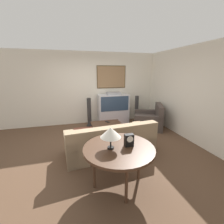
{
  "coord_description": "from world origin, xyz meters",
  "views": [
    {
      "loc": [
        -0.69,
        -3.68,
        1.97
      ],
      "look_at": [
        0.51,
        0.71,
        0.75
      ],
      "focal_mm": 24.0,
      "sensor_mm": 36.0,
      "label": 1
    }
  ],
  "objects_px": {
    "armchair": "(149,120)",
    "table_lamp": "(111,133)",
    "mantel_clock": "(129,140)",
    "coffee_table": "(106,124)",
    "speaker_tower_right": "(137,110)",
    "tv": "(113,109)",
    "couch": "(111,142)",
    "console_table": "(119,151)",
    "speaker_tower_left": "(89,113)"
  },
  "relations": [
    {
      "from": "armchair",
      "to": "speaker_tower_right",
      "type": "xyz_separation_m",
      "value": [
        -0.14,
        0.78,
        0.22
      ]
    },
    {
      "from": "armchair",
      "to": "table_lamp",
      "type": "xyz_separation_m",
      "value": [
        -2.07,
        -2.46,
        0.75
      ]
    },
    {
      "from": "mantel_clock",
      "to": "console_table",
      "type": "bearing_deg",
      "value": 179.77
    },
    {
      "from": "tv",
      "to": "console_table",
      "type": "bearing_deg",
      "value": -104.08
    },
    {
      "from": "tv",
      "to": "couch",
      "type": "distance_m",
      "value": 2.35
    },
    {
      "from": "mantel_clock",
      "to": "table_lamp",
      "type": "bearing_deg",
      "value": 179.79
    },
    {
      "from": "armchair",
      "to": "speaker_tower_right",
      "type": "height_order",
      "value": "speaker_tower_right"
    },
    {
      "from": "table_lamp",
      "to": "mantel_clock",
      "type": "relative_size",
      "value": 1.73
    },
    {
      "from": "speaker_tower_left",
      "to": "speaker_tower_right",
      "type": "height_order",
      "value": "same"
    },
    {
      "from": "mantel_clock",
      "to": "speaker_tower_left",
      "type": "bearing_deg",
      "value": 95.16
    },
    {
      "from": "speaker_tower_right",
      "to": "coffee_table",
      "type": "bearing_deg",
      "value": -144.83
    },
    {
      "from": "armchair",
      "to": "mantel_clock",
      "type": "bearing_deg",
      "value": -11.17
    },
    {
      "from": "coffee_table",
      "to": "console_table",
      "type": "distance_m",
      "value": 2.22
    },
    {
      "from": "mantel_clock",
      "to": "speaker_tower_right",
      "type": "relative_size",
      "value": 0.2
    },
    {
      "from": "coffee_table",
      "to": "table_lamp",
      "type": "height_order",
      "value": "table_lamp"
    },
    {
      "from": "couch",
      "to": "speaker_tower_left",
      "type": "xyz_separation_m",
      "value": [
        -0.26,
        2.14,
        0.21
      ]
    },
    {
      "from": "speaker_tower_right",
      "to": "armchair",
      "type": "bearing_deg",
      "value": -79.6
    },
    {
      "from": "armchair",
      "to": "table_lamp",
      "type": "distance_m",
      "value": 3.3
    },
    {
      "from": "armchair",
      "to": "table_lamp",
      "type": "height_order",
      "value": "table_lamp"
    },
    {
      "from": "speaker_tower_right",
      "to": "console_table",
      "type": "bearing_deg",
      "value": -118.86
    },
    {
      "from": "mantel_clock",
      "to": "speaker_tower_right",
      "type": "height_order",
      "value": "speaker_tower_right"
    },
    {
      "from": "couch",
      "to": "speaker_tower_left",
      "type": "relative_size",
      "value": 2.1
    },
    {
      "from": "coffee_table",
      "to": "mantel_clock",
      "type": "distance_m",
      "value": 2.24
    },
    {
      "from": "tv",
      "to": "mantel_clock",
      "type": "relative_size",
      "value": 5.77
    },
    {
      "from": "armchair",
      "to": "coffee_table",
      "type": "xyz_separation_m",
      "value": [
        -1.65,
        -0.28,
        0.09
      ]
    },
    {
      "from": "couch",
      "to": "mantel_clock",
      "type": "distance_m",
      "value": 1.24
    },
    {
      "from": "console_table",
      "to": "table_lamp",
      "type": "relative_size",
      "value": 3.26
    },
    {
      "from": "tv",
      "to": "coffee_table",
      "type": "xyz_separation_m",
      "value": [
        -0.55,
        -1.15,
        -0.2
      ]
    },
    {
      "from": "speaker_tower_left",
      "to": "couch",
      "type": "bearing_deg",
      "value": -82.99
    },
    {
      "from": "console_table",
      "to": "table_lamp",
      "type": "distance_m",
      "value": 0.37
    },
    {
      "from": "table_lamp",
      "to": "speaker_tower_left",
      "type": "distance_m",
      "value": 3.28
    },
    {
      "from": "tv",
      "to": "coffee_table",
      "type": "relative_size",
      "value": 1.34
    },
    {
      "from": "coffee_table",
      "to": "console_table",
      "type": "height_order",
      "value": "console_table"
    },
    {
      "from": "console_table",
      "to": "speaker_tower_right",
      "type": "xyz_separation_m",
      "value": [
        1.79,
        3.24,
        -0.19
      ]
    },
    {
      "from": "coffee_table",
      "to": "armchair",
      "type": "bearing_deg",
      "value": 9.61
    },
    {
      "from": "table_lamp",
      "to": "mantel_clock",
      "type": "bearing_deg",
      "value": -0.21
    },
    {
      "from": "tv",
      "to": "couch",
      "type": "relative_size",
      "value": 0.55
    },
    {
      "from": "armchair",
      "to": "speaker_tower_left",
      "type": "xyz_separation_m",
      "value": [
        -2.05,
        0.78,
        0.22
      ]
    },
    {
      "from": "tv",
      "to": "armchair",
      "type": "xyz_separation_m",
      "value": [
        1.1,
        -0.87,
        -0.3
      ]
    },
    {
      "from": "table_lamp",
      "to": "speaker_tower_left",
      "type": "height_order",
      "value": "table_lamp"
    },
    {
      "from": "console_table",
      "to": "speaker_tower_right",
      "type": "height_order",
      "value": "speaker_tower_right"
    },
    {
      "from": "armchair",
      "to": "console_table",
      "type": "relative_size",
      "value": 1.08
    },
    {
      "from": "console_table",
      "to": "couch",
      "type": "bearing_deg",
      "value": 82.44
    },
    {
      "from": "speaker_tower_right",
      "to": "table_lamp",
      "type": "bearing_deg",
      "value": -120.76
    },
    {
      "from": "coffee_table",
      "to": "console_table",
      "type": "bearing_deg",
      "value": -97.35
    },
    {
      "from": "console_table",
      "to": "speaker_tower_left",
      "type": "bearing_deg",
      "value": 92.08
    },
    {
      "from": "tv",
      "to": "mantel_clock",
      "type": "distance_m",
      "value": 3.4
    },
    {
      "from": "coffee_table",
      "to": "speaker_tower_left",
      "type": "relative_size",
      "value": 0.87
    },
    {
      "from": "couch",
      "to": "table_lamp",
      "type": "bearing_deg",
      "value": 69.95
    },
    {
      "from": "tv",
      "to": "armchair",
      "type": "height_order",
      "value": "tv"
    }
  ]
}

